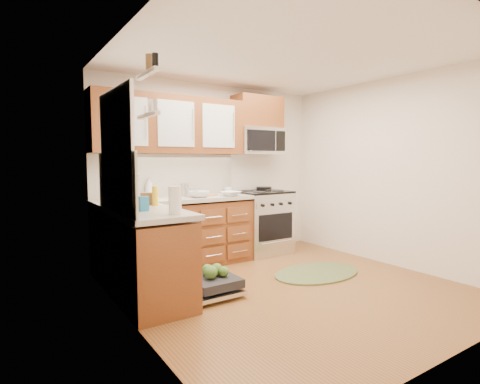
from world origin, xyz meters
TOP-DOWN VIEW (x-y plane):
  - floor at (0.00, 0.00)m, footprint 3.50×3.50m
  - ceiling at (0.00, 0.00)m, footprint 3.50×3.50m
  - wall_back at (0.00, 1.75)m, footprint 3.50×0.04m
  - wall_front at (0.00, -1.75)m, footprint 3.50×0.04m
  - wall_left at (-1.75, 0.00)m, footprint 0.04×3.50m
  - wall_right at (1.75, 0.00)m, footprint 0.04×3.50m
  - base_cabinet_back at (-0.73, 1.45)m, footprint 2.05×0.60m
  - base_cabinet_left at (-1.45, 0.52)m, footprint 0.60×1.25m
  - countertop_back at (-0.72, 1.44)m, footprint 2.07×0.64m
  - countertop_left at (-1.44, 0.53)m, footprint 0.64×1.27m
  - backsplash_back at (-0.73, 1.74)m, footprint 2.05×0.02m
  - backsplash_left at (-1.74, 0.52)m, footprint 0.02×1.25m
  - upper_cabinets at (-0.73, 1.57)m, footprint 2.05×0.35m
  - cabinet_over_mw at (0.68, 1.57)m, footprint 0.76×0.35m
  - range at (0.68, 1.43)m, footprint 0.76×0.64m
  - microwave at (0.68, 1.55)m, footprint 0.76×0.38m
  - sink at (-1.25, 1.42)m, footprint 0.62×0.50m
  - dishwasher at (-0.86, 0.30)m, footprint 0.70×0.60m
  - window at (-1.74, 0.50)m, footprint 0.03×1.05m
  - window_blind at (-1.71, 0.50)m, footprint 0.02×0.96m
  - shelf_upper at (-1.72, -0.35)m, footprint 0.04×0.40m
  - shelf_lower at (-1.72, -0.35)m, footprint 0.04×0.40m
  - rug at (0.62, 0.21)m, footprint 1.30×0.95m
  - skillet at (0.84, 1.62)m, footprint 0.27×0.27m
  - stock_pot at (-0.45, 1.50)m, footprint 0.20×0.20m
  - cutting_board at (-0.29, 1.45)m, footprint 0.31×0.22m
  - canister at (-0.50, 1.65)m, footprint 0.11×0.11m
  - paper_towel_roll at (-1.33, 0.08)m, footprint 0.14×0.14m
  - mustard_bottle at (-1.25, 0.79)m, footprint 0.09×0.09m
  - red_bottle at (-1.62, 0.51)m, footprint 0.09×0.09m
  - wooden_box at (-1.30, 0.92)m, footprint 0.16×0.14m
  - blue_carton at (-1.50, 0.43)m, footprint 0.09×0.06m
  - bowl_a at (-0.00, 1.25)m, footprint 0.30×0.30m
  - bowl_b at (-0.46, 1.30)m, footprint 0.28×0.28m
  - cup at (0.20, 1.64)m, footprint 0.13×0.13m
  - soap_bottle_a at (-1.00, 1.68)m, footprint 0.11×0.11m
  - soap_bottle_b at (-1.62, 0.86)m, footprint 0.11×0.11m
  - soap_bottle_c at (-1.40, 0.98)m, footprint 0.14×0.14m

SIDE VIEW (x-z plane):
  - floor at x=0.00m, z-range 0.00..0.00m
  - rug at x=0.62m, z-range 0.00..0.02m
  - dishwasher at x=-0.86m, z-range 0.00..0.20m
  - base_cabinet_back at x=-0.73m, z-range 0.00..0.85m
  - base_cabinet_left at x=-1.45m, z-range 0.00..0.85m
  - range at x=0.68m, z-range 0.00..0.95m
  - sink at x=-1.25m, z-range 0.67..0.93m
  - countertop_back at x=-0.72m, z-range 0.88..0.93m
  - countertop_left at x=-1.44m, z-range 0.88..0.93m
  - cutting_board at x=-0.29m, z-range 0.93..0.95m
  - bowl_a at x=0.00m, z-range 0.93..0.99m
  - bowl_b at x=-0.46m, z-range 0.93..1.01m
  - cup at x=0.20m, z-range 0.93..1.02m
  - skillet at x=0.84m, z-range 0.95..1.00m
  - stock_pot at x=-0.45m, z-range 0.93..1.03m
  - wooden_box at x=-1.30m, z-range 0.93..1.06m
  - blue_carton at x=-1.50m, z-range 0.93..1.07m
  - soap_bottle_c at x=-1.40m, z-range 0.93..1.08m
  - canister at x=-0.50m, z-range 0.92..1.09m
  - soap_bottle_b at x=-1.62m, z-range 0.93..1.10m
  - mustard_bottle at x=-1.25m, z-range 0.93..1.14m
  - paper_towel_roll at x=-1.33m, z-range 0.93..1.18m
  - red_bottle at x=-1.62m, z-range 0.93..1.19m
  - soap_bottle_a at x=-1.00m, z-range 0.93..1.19m
  - backsplash_back at x=-0.73m, z-range 0.93..1.49m
  - backsplash_left at x=-1.74m, z-range 0.93..1.49m
  - wall_back at x=0.00m, z-range 0.00..2.50m
  - wall_front at x=0.00m, z-range 0.00..2.50m
  - wall_left at x=-1.75m, z-range 0.00..2.50m
  - wall_right at x=1.75m, z-range 0.00..2.50m
  - window at x=-1.74m, z-range 1.02..2.08m
  - microwave at x=0.68m, z-range 1.50..1.90m
  - shelf_lower at x=-1.72m, z-range 1.74..1.76m
  - upper_cabinets at x=-0.73m, z-range 1.50..2.25m
  - window_blind at x=-1.71m, z-range 1.68..2.08m
  - shelf_upper at x=-1.72m, z-range 2.03..2.06m
  - cabinet_over_mw at x=0.68m, z-range 1.90..2.37m
  - ceiling at x=0.00m, z-range 2.50..2.50m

